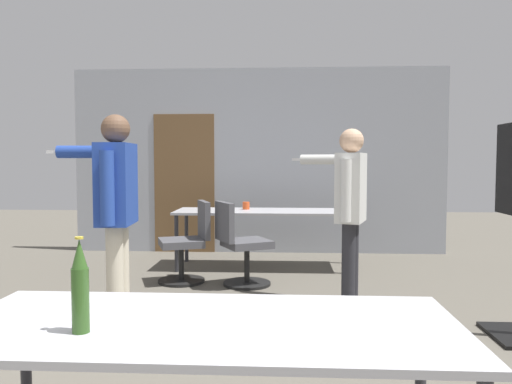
{
  "coord_description": "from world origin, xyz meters",
  "views": [
    {
      "loc": [
        0.38,
        -1.5,
        1.35
      ],
      "look_at": [
        0.15,
        2.61,
        1.1
      ],
      "focal_mm": 35.0,
      "sensor_mm": 36.0,
      "label": 1
    }
  ],
  "objects_px": {
    "person_left_plaid": "(349,200)",
    "drink_cup": "(246,206)",
    "office_chair_far_left": "(188,245)",
    "person_near_casual": "(115,200)",
    "beer_bottle": "(80,288)",
    "office_chair_side_rolled": "(240,247)"
  },
  "relations": [
    {
      "from": "person_left_plaid",
      "to": "drink_cup",
      "type": "height_order",
      "value": "person_left_plaid"
    },
    {
      "from": "beer_bottle",
      "to": "drink_cup",
      "type": "height_order",
      "value": "beer_bottle"
    },
    {
      "from": "person_left_plaid",
      "to": "office_chair_far_left",
      "type": "distance_m",
      "value": 1.99
    },
    {
      "from": "person_left_plaid",
      "to": "office_chair_side_rolled",
      "type": "bearing_deg",
      "value": 72.53
    },
    {
      "from": "drink_cup",
      "to": "person_near_casual",
      "type": "bearing_deg",
      "value": -110.01
    },
    {
      "from": "person_left_plaid",
      "to": "office_chair_side_rolled",
      "type": "distance_m",
      "value": 1.43
    },
    {
      "from": "person_left_plaid",
      "to": "drink_cup",
      "type": "relative_size",
      "value": 16.97
    },
    {
      "from": "person_left_plaid",
      "to": "office_chair_side_rolled",
      "type": "relative_size",
      "value": 1.8
    },
    {
      "from": "beer_bottle",
      "to": "person_near_casual",
      "type": "bearing_deg",
      "value": 105.94
    },
    {
      "from": "person_near_casual",
      "to": "office_chair_side_rolled",
      "type": "height_order",
      "value": "person_near_casual"
    },
    {
      "from": "person_near_casual",
      "to": "person_left_plaid",
      "type": "xyz_separation_m",
      "value": [
        1.98,
        0.61,
        -0.04
      ]
    },
    {
      "from": "person_near_casual",
      "to": "person_left_plaid",
      "type": "distance_m",
      "value": 2.07
    },
    {
      "from": "beer_bottle",
      "to": "office_chair_far_left",
      "type": "bearing_deg",
      "value": 95.12
    },
    {
      "from": "person_near_casual",
      "to": "office_chair_side_rolled",
      "type": "relative_size",
      "value": 1.89
    },
    {
      "from": "office_chair_far_left",
      "to": "office_chair_side_rolled",
      "type": "bearing_deg",
      "value": -124.16
    },
    {
      "from": "person_near_casual",
      "to": "person_left_plaid",
      "type": "relative_size",
      "value": 1.05
    },
    {
      "from": "person_left_plaid",
      "to": "beer_bottle",
      "type": "relative_size",
      "value": 4.71
    },
    {
      "from": "person_near_casual",
      "to": "office_chair_side_rolled",
      "type": "xyz_separation_m",
      "value": [
        0.91,
        1.37,
        -0.61
      ]
    },
    {
      "from": "office_chair_side_rolled",
      "to": "person_near_casual",
      "type": "bearing_deg",
      "value": -60.92
    },
    {
      "from": "office_chair_far_left",
      "to": "person_near_casual",
      "type": "bearing_deg",
      "value": 148.08
    },
    {
      "from": "person_left_plaid",
      "to": "office_chair_far_left",
      "type": "bearing_deg",
      "value": 79.5
    },
    {
      "from": "person_near_casual",
      "to": "beer_bottle",
      "type": "bearing_deg",
      "value": -168.8
    }
  ]
}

